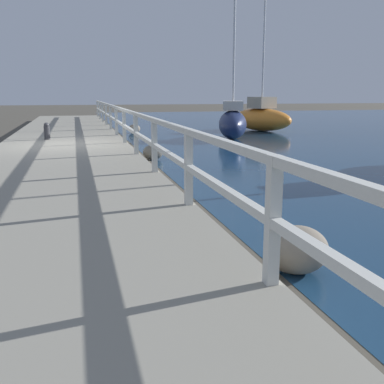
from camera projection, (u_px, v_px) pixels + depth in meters
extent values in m
plane|color=#4C473D|center=(65.00, 155.00, 13.44)|extent=(120.00, 120.00, 0.00)
cube|color=gray|center=(64.00, 150.00, 13.41)|extent=(3.81, 36.00, 0.32)
cube|color=silver|center=(273.00, 221.00, 3.49)|extent=(0.10, 0.10, 1.04)
cube|color=silver|center=(189.00, 167.00, 6.04)|extent=(0.10, 0.10, 1.04)
cube|color=silver|center=(154.00, 145.00, 8.60)|extent=(0.10, 0.10, 1.04)
cube|color=silver|center=(136.00, 133.00, 11.15)|extent=(0.10, 0.10, 1.04)
cube|color=silver|center=(124.00, 126.00, 13.70)|extent=(0.10, 0.10, 1.04)
cube|color=silver|center=(116.00, 121.00, 16.25)|extent=(0.10, 0.10, 1.04)
cube|color=silver|center=(110.00, 117.00, 18.81)|extent=(0.10, 0.10, 1.04)
cube|color=silver|center=(106.00, 114.00, 21.36)|extent=(0.10, 0.10, 1.04)
cube|color=silver|center=(103.00, 112.00, 23.91)|extent=(0.10, 0.10, 1.04)
cube|color=silver|center=(100.00, 110.00, 26.46)|extent=(0.10, 0.10, 1.04)
cube|color=silver|center=(97.00, 109.00, 29.02)|extent=(0.10, 0.10, 1.04)
cube|color=silver|center=(124.00, 110.00, 13.60)|extent=(0.09, 32.50, 0.08)
cube|color=silver|center=(124.00, 126.00, 13.70)|extent=(0.09, 32.50, 0.08)
ellipsoid|color=slate|center=(297.00, 250.00, 4.59)|extent=(0.65, 0.59, 0.49)
ellipsoid|color=#666056|center=(153.00, 152.00, 12.43)|extent=(0.56, 0.51, 0.42)
ellipsoid|color=slate|center=(134.00, 129.00, 20.62)|extent=(0.55, 0.49, 0.41)
cylinder|color=#333338|center=(47.00, 133.00, 14.72)|extent=(0.19, 0.19, 0.44)
sphere|color=#333338|center=(46.00, 125.00, 14.66)|extent=(0.17, 0.17, 0.17)
ellipsoid|color=orange|center=(261.00, 120.00, 21.95)|extent=(2.75, 3.96, 1.08)
cube|color=#9E937F|center=(262.00, 103.00, 21.78)|extent=(1.34, 1.30, 0.55)
cylinder|color=silver|center=(264.00, 50.00, 21.25)|extent=(0.09, 0.09, 5.45)
ellipsoid|color=#192347|center=(233.00, 124.00, 18.13)|extent=(2.15, 3.62, 1.13)
cube|color=beige|center=(233.00, 106.00, 17.97)|extent=(1.12, 1.40, 0.37)
cylinder|color=silver|center=(234.00, 31.00, 17.36)|extent=(0.09, 0.09, 6.06)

